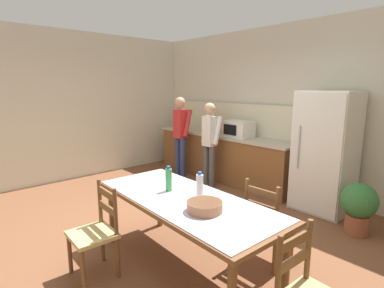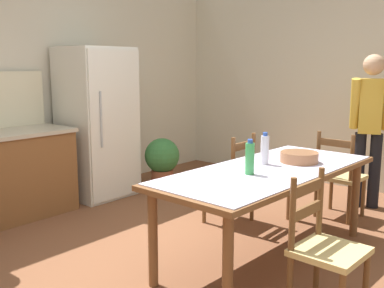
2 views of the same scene
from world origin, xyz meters
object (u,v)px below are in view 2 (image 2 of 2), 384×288
at_px(bottle_near_centre, 250,158).
at_px(serving_bowl, 299,156).
at_px(refrigerator, 97,123).
at_px(chair_side_near_left, 324,248).
at_px(chair_side_far_right, 232,180).
at_px(person_by_table, 370,123).
at_px(chair_head_end, 339,176).
at_px(bottle_off_centre, 265,150).
at_px(potted_plant, 162,160).
at_px(dining_table, 268,178).

bearing_deg(bottle_near_centre, serving_bowl, -7.77).
height_order(refrigerator, chair_side_near_left, refrigerator).
height_order(refrigerator, chair_side_far_right, refrigerator).
xyz_separation_m(chair_side_far_right, person_by_table, (1.40, -0.84, 0.51)).
xyz_separation_m(refrigerator, person_by_table, (1.65, -2.64, 0.06)).
height_order(bottle_near_centre, chair_head_end, bottle_near_centre).
bearing_deg(bottle_near_centre, bottle_off_centre, 14.61).
bearing_deg(person_by_table, bottle_near_centre, -23.05).
height_order(bottle_off_centre, chair_side_far_right, bottle_off_centre).
relative_size(bottle_off_centre, person_by_table, 0.16).
height_order(chair_side_far_right, person_by_table, person_by_table).
height_order(refrigerator, person_by_table, refrigerator).
xyz_separation_m(bottle_off_centre, serving_bowl, (0.26, -0.18, -0.07)).
xyz_separation_m(person_by_table, potted_plant, (-0.99, 2.21, -0.56)).
bearing_deg(refrigerator, chair_side_near_left, -103.10).
bearing_deg(dining_table, potted_plant, 66.40).
xyz_separation_m(refrigerator, chair_side_near_left, (-0.75, -3.23, -0.45)).
relative_size(chair_side_near_left, chair_head_end, 1.00).
distance_m(dining_table, serving_bowl, 0.40).
bearing_deg(chair_side_far_right, refrigerator, -83.43).
height_order(serving_bowl, person_by_table, person_by_table).
height_order(bottle_near_centre, chair_side_near_left, bottle_near_centre).
distance_m(bottle_near_centre, chair_side_near_left, 0.88).
bearing_deg(dining_table, person_by_table, -3.89).
bearing_deg(serving_bowl, chair_side_near_left, -143.72).
height_order(person_by_table, potted_plant, person_by_table).
bearing_deg(chair_side_near_left, chair_side_far_right, 57.09).
distance_m(dining_table, chair_side_far_right, 0.90).
bearing_deg(bottle_near_centre, potted_plant, 60.49).
xyz_separation_m(dining_table, serving_bowl, (0.37, -0.08, 0.13)).
bearing_deg(potted_plant, person_by_table, -65.98).
xyz_separation_m(bottle_near_centre, potted_plant, (1.18, 2.08, -0.50)).
bearing_deg(chair_side_far_right, dining_table, 53.63).
relative_size(refrigerator, potted_plant, 2.67).
xyz_separation_m(bottle_off_centre, potted_plant, (0.80, 1.98, -0.50)).
height_order(chair_side_near_left, chair_head_end, same).
xyz_separation_m(dining_table, chair_side_near_left, (-0.50, -0.71, -0.24)).
xyz_separation_m(bottle_near_centre, chair_head_end, (1.61, -0.05, -0.44)).
bearing_deg(bottle_near_centre, chair_side_near_left, -108.01).
xyz_separation_m(serving_bowl, potted_plant, (0.54, 2.16, -0.43)).
xyz_separation_m(bottle_near_centre, serving_bowl, (0.63, -0.09, -0.07)).
bearing_deg(refrigerator, bottle_near_centre, -101.64).
bearing_deg(bottle_off_centre, dining_table, -135.89).
relative_size(bottle_near_centre, person_by_table, 0.16).
relative_size(chair_side_near_left, potted_plant, 1.36).
xyz_separation_m(bottle_off_centre, chair_side_near_left, (-0.61, -0.82, -0.44)).
bearing_deg(bottle_off_centre, serving_bowl, -35.38).
distance_m(chair_head_end, person_by_table, 0.75).
xyz_separation_m(bottle_off_centre, chair_head_end, (1.24, -0.15, -0.44)).
bearing_deg(dining_table, bottle_near_centre, 178.14).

